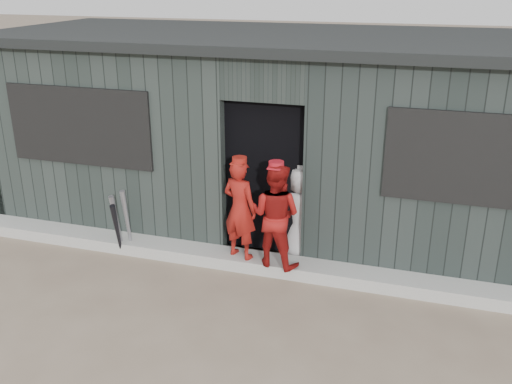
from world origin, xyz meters
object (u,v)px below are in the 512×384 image
(bat_left, at_px, (117,224))
(player_red_right, at_px, (276,215))
(bat_right, at_px, (117,230))
(player_red_left, at_px, (240,209))
(dugout, at_px, (292,131))
(bat_mid, at_px, (127,221))
(player_grey_back, at_px, (302,214))

(bat_left, height_order, player_red_right, player_red_right)
(bat_left, height_order, bat_right, bat_left)
(bat_left, distance_m, player_red_left, 1.64)
(bat_right, bearing_deg, dugout, 47.78)
(bat_mid, bearing_deg, player_grey_back, 12.36)
(player_red_left, xyz_separation_m, dugout, (0.20, 1.71, 0.52))
(dugout, bearing_deg, player_grey_back, -70.60)
(player_red_left, bearing_deg, dugout, -78.36)
(bat_right, height_order, player_red_left, player_red_left)
(bat_right, height_order, player_red_right, player_red_right)
(player_red_left, height_order, player_grey_back, player_red_left)
(bat_left, distance_m, player_red_right, 2.08)
(bat_right, distance_m, player_red_right, 2.04)
(player_red_right, xyz_separation_m, player_grey_back, (0.20, 0.48, -0.16))
(bat_mid, relative_size, player_red_left, 0.71)
(dugout, bearing_deg, bat_left, -134.63)
(bat_left, relative_size, player_grey_back, 0.66)
(player_red_left, xyz_separation_m, player_red_right, (0.45, -0.07, 0.01))
(player_grey_back, bearing_deg, player_red_right, 86.44)
(bat_mid, height_order, player_grey_back, player_grey_back)
(player_grey_back, height_order, dugout, dugout)
(player_red_left, bearing_deg, player_grey_back, -129.01)
(player_red_right, bearing_deg, bat_left, 12.55)
(bat_mid, xyz_separation_m, player_grey_back, (2.14, 0.47, 0.18))
(player_grey_back, relative_size, dugout, 0.15)
(bat_mid, relative_size, player_red_right, 0.70)
(bat_left, bearing_deg, bat_mid, 28.37)
(bat_left, distance_m, bat_right, 0.12)
(bat_mid, bearing_deg, player_red_right, -0.47)
(bat_left, relative_size, dugout, 0.10)
(player_grey_back, distance_m, dugout, 1.52)
(player_red_right, xyz_separation_m, dugout, (-0.26, 1.78, 0.52))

